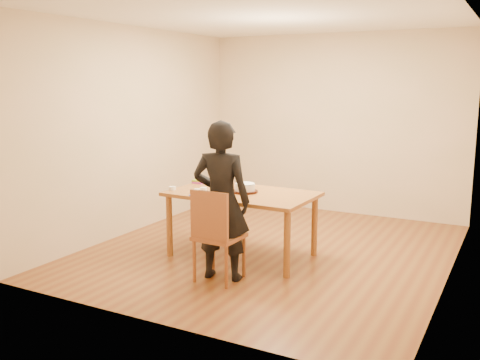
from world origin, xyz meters
The scene contains 16 objects.
room_shell centered at (0.00, 0.34, 1.35)m, with size 4.00×4.50×2.70m.
dining_table centered at (-0.21, -0.35, 0.73)m, with size 1.63×0.97×0.04m, color brown.
dining_chair centered at (-0.06, -1.13, 0.45)m, with size 0.43×0.43×0.04m, color brown.
cake_plate centered at (-0.18, -0.34, 0.76)m, with size 0.29×0.29×0.02m, color red.
cake centered at (-0.18, -0.34, 0.81)m, with size 0.22×0.22×0.07m, color white.
frosting_dome centered at (-0.18, -0.34, 0.86)m, with size 0.22×0.22×0.03m, color white.
frosting_tub centered at (-0.29, -0.74, 0.79)m, with size 0.09×0.09×0.08m, color white.
frosting_lid centered at (-0.60, -0.76, 0.75)m, with size 0.09×0.09×0.01m, color #18339F.
frosting_dollop centered at (-0.60, -0.76, 0.77)m, with size 0.04×0.04×0.02m, color white.
ramekin_green centered at (-0.67, -0.57, 0.77)m, with size 0.07×0.07×0.04m, color white.
ramekin_yellow centered at (-0.64, -0.48, 0.77)m, with size 0.08×0.08×0.04m, color white.
ramekin_multi centered at (-0.99, -0.61, 0.77)m, with size 0.08×0.08×0.04m, color white.
candy_box_pink centered at (-0.94, -0.13, 0.76)m, with size 0.14×0.07×0.02m, color #D031A6.
candy_box_green centered at (-0.95, -0.13, 0.78)m, with size 0.13×0.07×0.02m, color #2E9A1C.
spatula centered at (-0.37, -0.77, 0.75)m, with size 0.17×0.02×0.01m, color black.
person centered at (-0.06, -1.08, 0.81)m, with size 0.59×0.39×1.62m, color black.
Camera 1 is at (2.57, -5.61, 1.99)m, focal length 40.00 mm.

